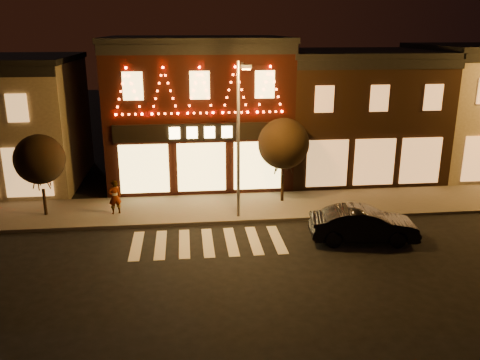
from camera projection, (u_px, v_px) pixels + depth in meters
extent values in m
plane|color=black|center=(214.00, 289.00, 17.61)|extent=(120.00, 120.00, 0.00)
cube|color=#47423D|center=(243.00, 207.00, 25.40)|extent=(44.00, 4.00, 0.15)
cube|color=black|center=(198.00, 112.00, 29.74)|extent=(10.00, 8.00, 8.00)
cube|color=black|center=(196.00, 39.00, 28.52)|extent=(10.20, 8.20, 0.30)
cube|color=black|center=(199.00, 50.00, 24.79)|extent=(10.00, 0.25, 0.50)
cube|color=black|center=(201.00, 132.00, 25.96)|extent=(9.00, 0.15, 0.90)
cube|color=#FFD87F|center=(201.00, 133.00, 25.87)|extent=(3.40, 0.08, 0.60)
cube|color=black|center=(353.00, 115.00, 30.87)|extent=(9.00, 8.00, 7.20)
cube|color=black|center=(357.00, 53.00, 29.77)|extent=(9.20, 8.20, 0.30)
cube|color=black|center=(382.00, 64.00, 26.04)|extent=(9.00, 0.25, 0.50)
cylinder|color=#59595E|center=(238.00, 142.00, 22.95)|extent=(0.15, 0.15, 7.25)
cylinder|color=#59595E|center=(242.00, 64.00, 21.23)|extent=(0.27, 1.45, 0.09)
cube|color=#59595E|center=(246.00, 67.00, 20.57)|extent=(0.48, 0.31, 0.16)
cube|color=orange|center=(246.00, 69.00, 20.60)|extent=(0.36, 0.22, 0.05)
cylinder|color=black|center=(45.00, 202.00, 24.02)|extent=(0.15, 0.15, 1.28)
sphere|color=black|center=(40.00, 159.00, 23.40)|extent=(2.35, 2.35, 2.35)
cylinder|color=black|center=(282.00, 187.00, 25.94)|extent=(0.15, 0.15, 1.42)
sphere|color=black|center=(284.00, 144.00, 25.26)|extent=(2.59, 2.59, 2.59)
imported|color=black|center=(363.00, 225.00, 21.37)|extent=(4.68, 2.09, 1.49)
imported|color=gray|center=(115.00, 197.00, 24.08)|extent=(0.72, 0.61, 1.68)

